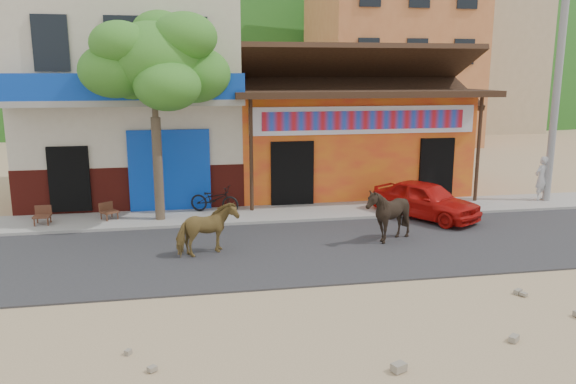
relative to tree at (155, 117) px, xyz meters
The scene contains 17 objects.
ground 8.03m from the tree, 51.58° to the right, with size 120.00×120.00×0.00m, color #9E825B.
road 6.45m from the tree, 35.66° to the right, with size 60.00×5.00×0.04m, color #28282B.
sidewalk 5.53m from the tree, ahead, with size 60.00×2.00×0.12m, color gray.
dance_club 7.93m from the tree, 32.47° to the left, with size 8.00×6.00×3.60m, color orange.
cafe_building 4.31m from the tree, 102.09° to the left, with size 7.00×6.00×7.00m, color beige.
apartment_front 22.90m from the tree, 53.23° to the left, with size 9.00×9.00×12.00m, color #CC723F.
apartment_rear 33.17m from the tree, 46.96° to the left, with size 8.00×8.00×10.00m, color tan.
hillside 64.97m from the tree, 85.90° to the left, with size 100.00×40.00×24.00m, color #194C14.
tree is the anchor object (origin of this frame).
utility_pole 12.84m from the tree, ahead, with size 0.24×0.24×8.00m, color gray.
cow_tan 4.34m from the tree, 69.53° to the right, with size 0.67×1.48×1.25m, color olive.
cow_dark 7.09m from the tree, 27.63° to the right, with size 1.17×1.32×1.45m, color black.
red_car 8.34m from the tree, ahead, with size 1.34×3.34×1.14m, color red.
scooter 3.11m from the tree, 19.12° to the left, with size 0.55×1.57×0.83m, color black.
pedestrian 12.80m from the tree, ahead, with size 0.55×0.36×1.50m, color silver.
cafe_chair_left 4.14m from the tree, behind, with size 0.45×0.45×0.97m, color #482718, non-canonical shape.
cafe_chair_right 2.95m from the tree, behind, with size 0.43×0.43×0.92m, color #4B2419, non-canonical shape.
Camera 1 is at (-3.76, -10.70, 4.38)m, focal length 35.00 mm.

